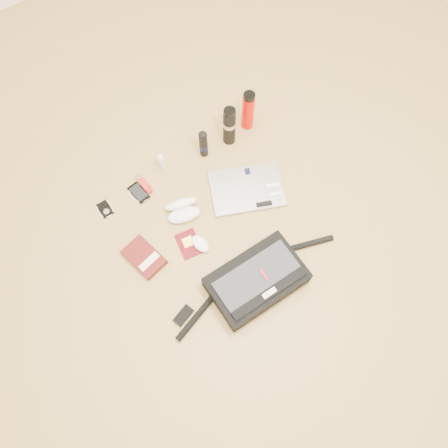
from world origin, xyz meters
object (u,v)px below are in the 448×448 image
object	(u,v)px
messenger_bag	(256,281)
thermos_black	(229,126)
laptop	(247,189)
thermos_red	(248,111)
book	(144,257)

from	to	relation	value
messenger_bag	thermos_black	distance (m)	0.79
laptop	thermos_red	world-z (taller)	thermos_red
thermos_black	messenger_bag	bearing A→B (deg)	-114.81
thermos_black	book	bearing A→B (deg)	-154.59
messenger_bag	thermos_red	world-z (taller)	thermos_red
book	messenger_bag	bearing A→B (deg)	-59.84
thermos_black	thermos_red	size ratio (longest dim) A/B	1.01
thermos_black	thermos_red	bearing A→B (deg)	11.37
laptop	book	world-z (taller)	same
thermos_black	thermos_red	xyz separation A→B (m)	(0.13, 0.03, -0.00)
laptop	book	xyz separation A→B (m)	(-0.60, -0.03, 0.00)
messenger_bag	book	world-z (taller)	messenger_bag
laptop	book	size ratio (longest dim) A/B	1.98
laptop	thermos_black	xyz separation A→B (m)	(0.09, 0.30, 0.11)
book	thermos_red	distance (m)	0.90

